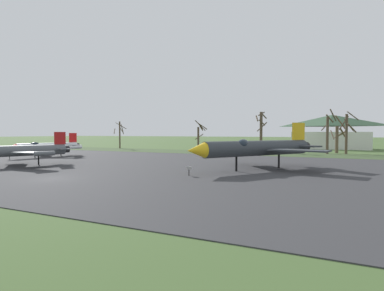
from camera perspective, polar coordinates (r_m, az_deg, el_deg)
ground_plane at (r=31.13m, az=-23.92°, el=-5.61°), size 600.00×600.00×0.00m
asphalt_apron at (r=41.10m, az=-9.55°, el=-3.52°), size 77.85×44.81×0.05m
grass_verge_strip at (r=66.34m, az=4.64°, el=-1.27°), size 137.85×12.00×0.06m
jet_fighter_front_left at (r=44.26m, az=-29.82°, el=-0.84°), size 12.14×13.90×4.30m
jet_fighter_front_right at (r=59.83m, az=-24.82°, el=-0.13°), size 11.11×13.27×4.14m
info_placard_front_right at (r=56.96m, az=-30.15°, el=-1.51°), size 0.62×0.29×1.07m
jet_fighter_rear_center at (r=36.03m, az=11.71°, el=-0.42°), size 13.26×16.15×5.42m
info_placard_rear_center at (r=30.41m, az=-0.56°, el=-4.40°), size 0.58×0.32×0.98m
bare_tree_far_left at (r=85.70m, az=-12.95°, el=2.10°), size 4.02×3.06×7.16m
bare_tree_left_of_center at (r=73.73m, az=1.29°, el=1.81°), size 3.27×3.28×7.07m
bare_tree_center at (r=71.67m, az=12.39°, el=2.79°), size 2.57×2.58×8.91m
bare_tree_right_of_center at (r=67.27m, az=23.37°, el=2.13°), size 2.78×2.75×8.76m
bare_tree_far_right at (r=71.28m, az=24.89°, el=1.44°), size 3.04×3.38×7.73m
bare_tree_backdrop_extra at (r=68.99m, az=26.26°, el=2.28°), size 3.57×3.58×8.28m
visitor_building at (r=90.30m, az=23.98°, el=2.27°), size 20.39×11.54×8.86m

